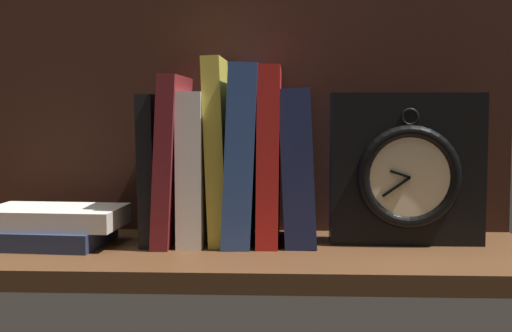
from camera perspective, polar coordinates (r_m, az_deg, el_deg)
The scene contains 11 objects.
ground_plane at distance 95.79cm, azimuth -2.26°, elevation -7.21°, with size 81.33×29.37×2.50cm, color #4C2D19.
back_panel at distance 107.76cm, azimuth -1.64°, elevation 4.53°, with size 81.33×1.20×36.39cm, color black.
book_black_skeptic at distance 100.53cm, azimuth -8.05°, elevation -0.16°, with size 2.11×14.09×20.15cm, color black.
book_maroon_dawkins at distance 99.99cm, azimuth -6.63°, elevation 0.58°, with size 2.35×16.90×22.75cm, color maroon.
book_white_catcher at distance 99.61cm, azimuth -4.83°, elevation -0.07°, with size 3.36×14.76×20.49cm, color silver.
book_yellow_seinlanguage at distance 99.08cm, azimuth -3.01°, elevation 1.25°, with size 2.43×12.88×25.11cm, color gold.
book_blue_modern at distance 98.82cm, azimuth -1.05°, elevation 0.97°, with size 3.75×15.57×24.18cm, color #2D4C8E.
book_red_requiem at distance 98.66cm, azimuth 1.05°, elevation 0.90°, with size 2.90×14.81×23.95cm, color red.
book_navy_bierce at distance 98.73cm, azimuth 3.27°, elevation 0.02°, with size 4.14×13.86×20.92cm, color #192147.
framed_clock at distance 99.11cm, azimuth 11.85°, elevation -0.28°, with size 20.41×6.43×20.41cm.
book_stack_side at distance 100.62cm, azimuth -15.68°, elevation -4.56°, with size 18.38×13.76×5.09cm.
Camera 1 is at (8.24, -93.37, 18.51)cm, focal length 50.45 mm.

